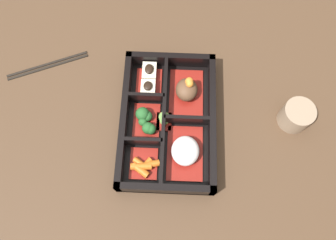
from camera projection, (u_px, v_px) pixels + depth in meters
name	position (u px, v px, depth m)	size (l,w,h in m)	color
ground_plane	(168.00, 124.00, 0.76)	(3.00, 3.00, 0.00)	#4C3523
bento_base	(168.00, 123.00, 0.76)	(0.32, 0.21, 0.01)	black
bento_rim	(167.00, 120.00, 0.74)	(0.32, 0.21, 0.05)	black
bowl_stew	(187.00, 90.00, 0.76)	(0.12, 0.08, 0.06)	maroon
bowl_rice	(185.00, 151.00, 0.71)	(0.12, 0.08, 0.04)	maroon
bowl_tofu	(149.00, 81.00, 0.78)	(0.09, 0.06, 0.03)	maroon
bowl_greens	(146.00, 121.00, 0.74)	(0.09, 0.06, 0.04)	maroon
bowl_carrots	(143.00, 165.00, 0.71)	(0.07, 0.07, 0.02)	maroon
bowl_pickles	(164.00, 120.00, 0.75)	(0.04, 0.03, 0.01)	maroon
tea_cup	(296.00, 115.00, 0.74)	(0.07, 0.07, 0.06)	gray
chopsticks	(47.00, 65.00, 0.81)	(0.09, 0.19, 0.01)	black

